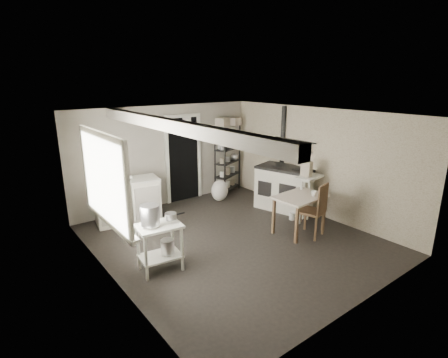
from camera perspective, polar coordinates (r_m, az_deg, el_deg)
floor at (r=6.56m, az=1.62°, el=-9.86°), size 5.00×5.00×0.00m
ceiling at (r=5.92m, az=1.80°, el=10.57°), size 5.00×5.00×0.00m
wall_back at (r=8.17m, az=-9.45°, el=3.74°), size 4.50×0.02×2.30m
wall_front at (r=4.60m, az=21.92°, el=-7.12°), size 4.50×0.02×2.30m
wall_left at (r=5.10m, az=-18.38°, el=-4.49°), size 0.02×5.00×2.30m
wall_right at (r=7.72m, az=14.79°, el=2.69°), size 0.02×5.00×2.30m
window at (r=5.18m, az=-19.15°, el=-0.15°), size 0.12×1.76×1.28m
doorway at (r=8.40m, az=-6.60°, el=3.13°), size 0.96×0.10×2.08m
ceiling_beam at (r=5.26m, az=-8.50°, el=8.60°), size 0.18×5.00×0.18m
wallpaper_panel at (r=7.71m, az=14.74°, el=2.68°), size 0.01×5.00×2.30m
utensil_rail at (r=7.97m, az=11.32°, el=6.26°), size 0.06×1.20×0.44m
prep_table at (r=5.53m, az=-10.41°, el=-10.75°), size 0.71×0.55×0.75m
stockpot at (r=5.27m, az=-11.99°, el=-5.79°), size 0.31×0.31×0.31m
saucepan at (r=5.41m, az=-8.70°, el=-6.02°), size 0.19×0.19×0.10m
bucket at (r=5.53m, az=-9.19°, el=-10.83°), size 0.25×0.25×0.23m
base_cabinets at (r=7.48m, az=-15.47°, el=-3.29°), size 1.43×0.79×0.89m
mixing_bowl at (r=7.35m, az=-15.42°, el=0.40°), size 0.30×0.30×0.07m
counter_cup at (r=7.19m, az=-18.02°, el=-0.04°), size 0.15×0.15×0.10m
shelf_rack at (r=8.94m, az=0.60°, el=3.71°), size 0.88×0.61×1.74m
shelf_jar at (r=8.71m, az=-0.66°, el=6.20°), size 0.10×0.10×0.19m
storage_box_a at (r=8.68m, az=-0.26°, el=10.43°), size 0.37×0.35×0.20m
storage_box_b at (r=8.88m, az=1.78°, el=10.42°), size 0.33×0.32×0.18m
stove at (r=8.00m, az=9.93°, el=-1.83°), size 1.00×1.38×0.98m
stovepipe at (r=8.19m, az=9.61°, el=6.90°), size 0.14×0.14×1.46m
side_ledge at (r=7.47m, az=13.50°, el=-3.43°), size 0.67×0.43×0.96m
oats_box at (r=7.28m, az=13.28°, el=0.85°), size 0.15×0.22×0.31m
work_table at (r=6.87m, az=12.16°, el=-5.53°), size 1.01×0.74×0.74m
table_cup at (r=6.78m, az=14.43°, el=-2.12°), size 0.12×0.12×0.10m
chair at (r=6.74m, az=14.04°, el=-5.12°), size 0.53×0.55×1.03m
flour_sack at (r=8.46m, az=-0.71°, el=-2.00°), size 0.54×0.51×0.52m
floor_crock at (r=7.53m, az=11.05°, el=-6.00°), size 0.15×0.15×0.15m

